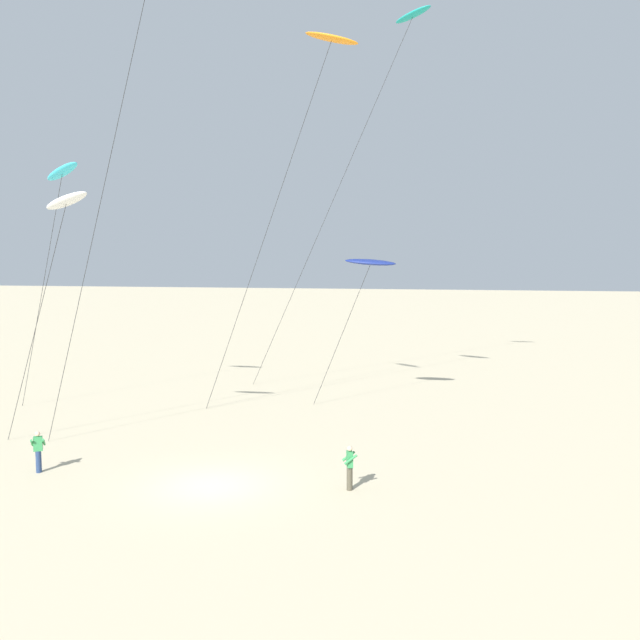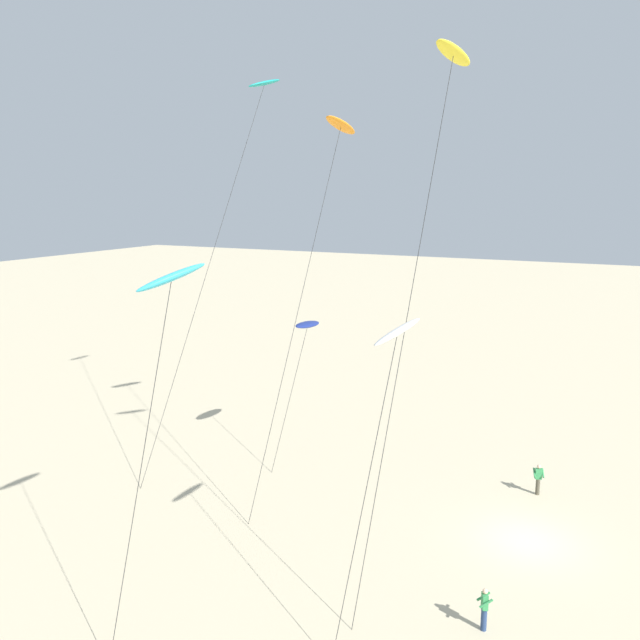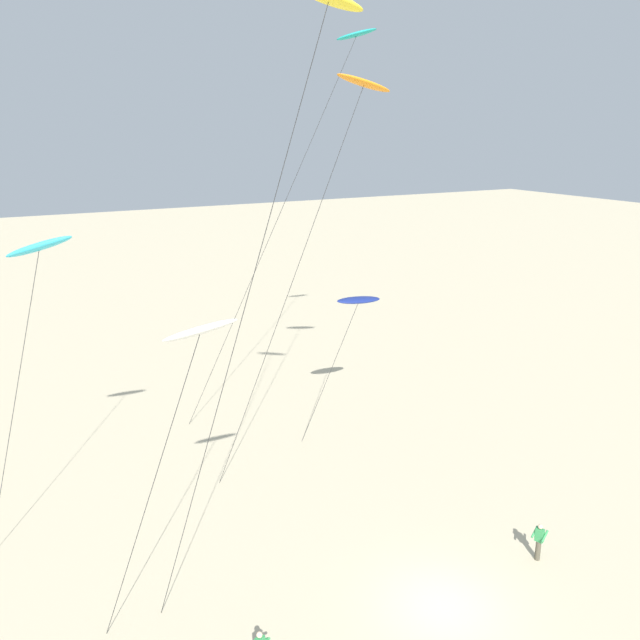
# 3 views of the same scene
# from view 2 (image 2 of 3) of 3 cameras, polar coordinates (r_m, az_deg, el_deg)

# --- Properties ---
(ground_plane) EXTENTS (260.00, 260.00, 0.00)m
(ground_plane) POSITION_cam_2_polar(r_m,az_deg,el_deg) (33.74, 17.32, -17.58)
(ground_plane) COLOR beige
(kite_navy) EXTENTS (4.67, 1.13, 8.43)m
(kite_navy) POSITION_cam_2_polar(r_m,az_deg,el_deg) (39.24, -1.09, -0.43)
(kite_navy) COLOR navy
(kite_navy) RESTS_ON ground
(kite_white) EXTENTS (5.08, 1.52, 11.49)m
(kite_white) POSITION_cam_2_polar(r_m,az_deg,el_deg) (23.77, 6.59, -1.23)
(kite_white) COLOR white
(kite_white) RESTS_ON ground
(kite_teal) EXTENTS (11.37, 2.88, 22.68)m
(kite_teal) POSITION_cam_2_polar(r_m,az_deg,el_deg) (42.36, -5.00, 18.90)
(kite_teal) COLOR teal
(kite_teal) RESTS_ON ground
(kite_orange) EXTENTS (8.65, 2.03, 19.71)m
(kite_orange) POSITION_cam_2_polar(r_m,az_deg,el_deg) (35.75, 1.71, 15.99)
(kite_orange) COLOR orange
(kite_orange) RESTS_ON ground
(kite_cyan) EXTENTS (4.65, 1.82, 13.55)m
(kite_cyan) POSITION_cam_2_polar(r_m,az_deg,el_deg) (23.35, -12.64, 3.34)
(kite_cyan) COLOR #33BFE0
(kite_cyan) RESTS_ON ground
(kite_yellow) EXTENTS (7.47, 1.97, 21.56)m
(kite_yellow) POSITION_cam_2_polar(r_m,az_deg,el_deg) (27.78, 11.22, 20.83)
(kite_yellow) COLOR yellow
(kite_yellow) RESTS_ON ground
(kite_flyer_nearest) EXTENTS (0.64, 0.66, 1.67)m
(kite_flyer_nearest) POSITION_cam_2_polar(r_m,az_deg,el_deg) (38.04, 18.16, -12.76)
(kite_flyer_nearest) COLOR #4C4738
(kite_flyer_nearest) RESTS_ON ground
(kite_flyer_middle) EXTENTS (0.69, 0.68, 1.67)m
(kite_flyer_middle) POSITION_cam_2_polar(r_m,az_deg,el_deg) (27.14, 13.88, -22.79)
(kite_flyer_middle) COLOR navy
(kite_flyer_middle) RESTS_ON ground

